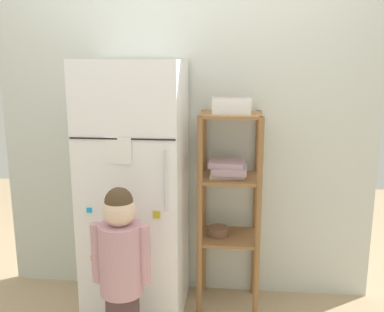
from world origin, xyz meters
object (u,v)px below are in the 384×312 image
object	(u,v)px
fruit_bin	(232,107)
refrigerator	(136,191)
pantry_shelf_unit	(228,192)
child_standing	(121,258)

from	to	relation	value
fruit_bin	refrigerator	bearing A→B (deg)	-171.08
refrigerator	pantry_shelf_unit	distance (m)	0.59
pantry_shelf_unit	fruit_bin	bearing A→B (deg)	-59.30
child_standing	pantry_shelf_unit	bearing A→B (deg)	48.09
child_standing	fruit_bin	size ratio (longest dim) A/B	4.19
refrigerator	fruit_bin	bearing A→B (deg)	8.92
pantry_shelf_unit	refrigerator	bearing A→B (deg)	-169.31
refrigerator	pantry_shelf_unit	world-z (taller)	refrigerator
refrigerator	pantry_shelf_unit	size ratio (longest dim) A/B	1.25
refrigerator	pantry_shelf_unit	xyz separation A→B (m)	(0.58, 0.11, -0.02)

